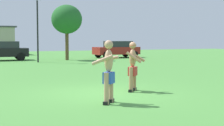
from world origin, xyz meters
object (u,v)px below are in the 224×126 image
at_px(car_black_near_post, 2,50).
at_px(tree_left_field, 67,20).
at_px(lamp_post, 37,22).
at_px(frisbee, 108,94).
at_px(player_in_red, 133,64).
at_px(car_red_far_end, 117,49).
at_px(player_near, 108,70).

bearing_deg(car_black_near_post, tree_left_field, -18.65).
relative_size(lamp_post, tree_left_field, 1.06).
distance_m(frisbee, lamp_post, 16.26).
distance_m(player_in_red, car_red_far_end, 21.21).
bearing_deg(lamp_post, frisbee, -94.72).
height_order(player_in_red, car_black_near_post, player_in_red).
bearing_deg(tree_left_field, car_black_near_post, 161.35).
bearing_deg(lamp_post, player_in_red, -91.22).
bearing_deg(player_near, car_black_near_post, 90.65).
relative_size(player_in_red, tree_left_field, 0.36).
bearing_deg(frisbee, player_near, -114.23).
relative_size(frisbee, car_black_near_post, 0.07).
height_order(frisbee, car_black_near_post, car_black_near_post).
height_order(car_black_near_post, lamp_post, lamp_post).
xyz_separation_m(player_near, car_black_near_post, (-0.24, 21.00, -0.08)).
xyz_separation_m(player_in_red, frisbee, (-0.98, -0.18, -0.90)).
bearing_deg(car_red_far_end, frisbee, -116.38).
height_order(player_near, tree_left_field, tree_left_field).
bearing_deg(lamp_post, player_near, -96.47).
xyz_separation_m(player_near, tree_left_field, (4.86, 19.28, 2.50)).
height_order(frisbee, lamp_post, lamp_post).
relative_size(player_near, tree_left_field, 0.37).
height_order(car_black_near_post, tree_left_field, tree_left_field).
xyz_separation_m(player_near, frisbee, (0.66, 1.46, -0.89)).
relative_size(car_black_near_post, car_red_far_end, 1.00).
bearing_deg(car_red_far_end, car_black_near_post, 179.87).
bearing_deg(car_black_near_post, player_near, -89.35).
relative_size(car_red_far_end, lamp_post, 0.89).
height_order(player_in_red, car_red_far_end, player_in_red).
height_order(car_black_near_post, car_red_far_end, same).
xyz_separation_m(player_in_red, car_black_near_post, (-1.87, 19.36, -0.08)).
bearing_deg(player_near, tree_left_field, 75.87).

